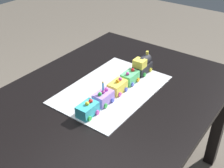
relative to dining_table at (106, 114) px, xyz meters
name	(u,v)px	position (x,y,z in m)	size (l,w,h in m)	color
dining_table	(106,114)	(0.00, 0.00, 0.00)	(1.40, 1.00, 0.74)	black
cake_board	(112,89)	(-0.07, -0.01, 0.11)	(0.60, 0.40, 0.00)	silver
cake_locomotive	(142,65)	(-0.32, 0.02, 0.16)	(0.14, 0.08, 0.12)	#232328
cake_car_gondola_mint_green	(130,77)	(-0.19, 0.02, 0.14)	(0.10, 0.08, 0.07)	#59CC7A
cake_car_flatbed_lemon	(117,87)	(-0.07, 0.02, 0.14)	(0.10, 0.08, 0.07)	#F4E04C
cake_car_caboose_lavender	(103,97)	(0.05, 0.02, 0.14)	(0.10, 0.08, 0.07)	#AD84E0
cake_car_tanker_turquoise	(88,109)	(0.17, 0.02, 0.14)	(0.10, 0.08, 0.07)	#38B7C6
birthday_candle	(103,86)	(0.05, 0.02, 0.21)	(0.01, 0.01, 0.05)	#4CA5E5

